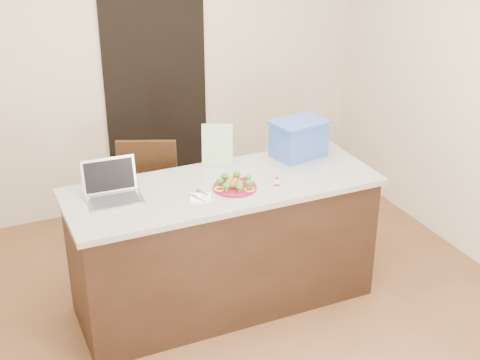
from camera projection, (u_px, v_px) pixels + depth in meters
name	position (u px, v px, depth m)	size (l,w,h in m)	color
ground	(239.00, 320.00, 4.54)	(4.00, 4.00, 0.00)	brown
room_shell	(239.00, 91.00, 3.85)	(4.00, 4.00, 4.00)	white
doorway	(157.00, 95.00, 5.79)	(0.90, 0.02, 2.00)	black
island	(224.00, 245.00, 4.55)	(2.06, 0.76, 0.92)	black
plate	(235.00, 187.00, 4.29)	(0.28, 0.28, 0.02)	maroon
meatballs	(234.00, 183.00, 4.27)	(0.11, 0.11, 0.04)	olive
broccoli	(235.00, 181.00, 4.27)	(0.24, 0.24, 0.04)	#255516
pepper_rings	(235.00, 186.00, 4.28)	(0.24, 0.26, 0.01)	yellow
napkin	(201.00, 198.00, 4.17)	(0.13, 0.13, 0.01)	white
fork	(197.00, 197.00, 4.16)	(0.06, 0.14, 0.00)	#BCBDC1
knife	(206.00, 197.00, 4.16)	(0.05, 0.20, 0.01)	silver
yogurt_bottle	(277.00, 184.00, 4.29)	(0.03, 0.03, 0.07)	silver
laptop	(112.00, 188.00, 4.15)	(0.35, 0.28, 0.24)	silver
leaflet	(217.00, 145.00, 4.56)	(0.21, 0.00, 0.30)	white
blue_box	(299.00, 138.00, 4.72)	(0.41, 0.33, 0.27)	#2F57AC
chair	(153.00, 200.00, 4.94)	(0.57, 0.59, 0.99)	#351F10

